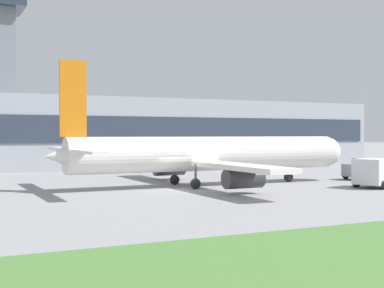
% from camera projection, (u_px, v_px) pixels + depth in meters
% --- Properties ---
extents(ground_plane, '(400.00, 400.00, 0.00)m').
position_uv_depth(ground_plane, '(178.00, 190.00, 41.08)').
color(ground_plane, gray).
extents(terminal_building, '(83.96, 13.61, 22.93)m').
position_uv_depth(terminal_building, '(75.00, 130.00, 68.68)').
color(terminal_building, '#9EA3AD').
rests_on(terminal_building, ground_plane).
extents(smokestack_left, '(2.40, 2.40, 43.07)m').
position_uv_depth(smokestack_left, '(9.00, 33.00, 91.05)').
color(smokestack_left, '#B2A899').
rests_on(smokestack_left, ground_plane).
extents(airplane, '(27.21, 24.69, 9.78)m').
position_uv_depth(airplane, '(206.00, 155.00, 44.42)').
color(airplane, white).
rests_on(airplane, ground_plane).
extents(pushback_tug, '(3.46, 3.10, 1.99)m').
position_uv_depth(pushback_tug, '(361.00, 170.00, 50.43)').
color(pushback_tug, gray).
rests_on(pushback_tug, ground_plane).
extents(fuel_truck, '(5.23, 3.84, 2.34)m').
position_uv_depth(fuel_truck, '(377.00, 173.00, 43.04)').
color(fuel_truck, '#232328').
rests_on(fuel_truck, ground_plane).
extents(traffic_cone_near_nose, '(0.52, 0.52, 0.56)m').
position_uv_depth(traffic_cone_near_nose, '(355.00, 184.00, 43.49)').
color(traffic_cone_near_nose, black).
rests_on(traffic_cone_near_nose, ground_plane).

